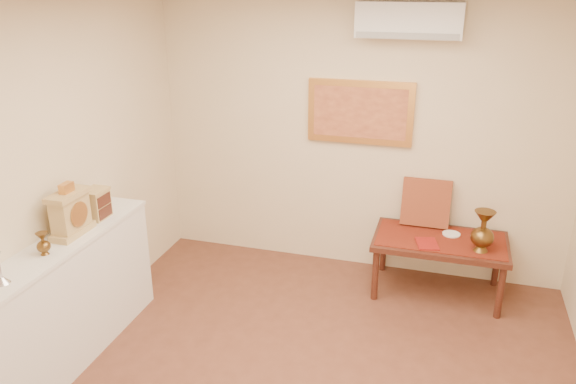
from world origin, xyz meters
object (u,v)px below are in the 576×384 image
at_px(brass_urn_tall, 483,227).
at_px(wooden_chest, 96,204).
at_px(display_ledge, 60,307).
at_px(mantel_clock, 70,213).
at_px(low_table, 440,246).

distance_m(brass_urn_tall, wooden_chest, 3.24).
height_order(display_ledge, mantel_clock, mantel_clock).
bearing_deg(brass_urn_tall, wooden_chest, -159.05).
bearing_deg(wooden_chest, brass_urn_tall, 20.95).
bearing_deg(low_table, display_ledge, -144.90).
distance_m(mantel_clock, low_table, 3.19).
relative_size(mantel_clock, low_table, 0.34).
relative_size(mantel_clock, wooden_chest, 1.68).
xyz_separation_m(mantel_clock, low_table, (2.66, 1.63, -0.67)).
xyz_separation_m(brass_urn_tall, display_ledge, (-3.02, -1.73, -0.29)).
bearing_deg(wooden_chest, low_table, 26.06).
bearing_deg(brass_urn_tall, display_ledge, -150.21).
bearing_deg(brass_urn_tall, low_table, 155.93).
relative_size(brass_urn_tall, display_ledge, 0.22).
bearing_deg(brass_urn_tall, mantel_clock, -153.85).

